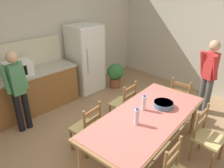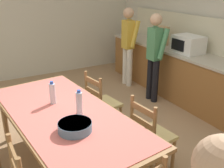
{
  "view_description": "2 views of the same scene",
  "coord_description": "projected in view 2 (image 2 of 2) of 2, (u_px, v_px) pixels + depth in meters",
  "views": [
    {
      "loc": [
        -2.05,
        -2.01,
        2.64
      ],
      "look_at": [
        0.01,
        0.08,
        1.25
      ],
      "focal_mm": 35.0,
      "sensor_mm": 36.0,
      "label": 1
    },
    {
      "loc": [
        2.74,
        -1.14,
        2.08
      ],
      "look_at": [
        0.22,
        0.27,
        0.94
      ],
      "focal_mm": 42.0,
      "sensor_mm": 36.0,
      "label": 2
    }
  ],
  "objects": [
    {
      "name": "chair_side_far_right",
      "position": [
        150.0,
        136.0,
        2.97
      ],
      "size": [
        0.46,
        0.44,
        0.91
      ],
      "rotation": [
        0.0,
        0.0,
        3.25
      ],
      "color": "olive",
      "rests_on": "ground"
    },
    {
      "name": "ground_plane",
      "position": [
        87.0,
        147.0,
        3.5
      ],
      "size": [
        8.32,
        8.32,
        0.0
      ],
      "primitive_type": "plane",
      "color": "#9E7A56"
    },
    {
      "name": "wall_left",
      "position": [
        22.0,
        12.0,
        5.62
      ],
      "size": [
        0.12,
        5.2,
        2.9
      ],
      "primitive_type": "cube",
      "color": "beige",
      "rests_on": "ground"
    },
    {
      "name": "kitchen_counter",
      "position": [
        170.0,
        70.0,
        5.13
      ],
      "size": [
        3.27,
        0.66,
        0.9
      ],
      "color": "brown",
      "rests_on": "ground"
    },
    {
      "name": "counter_splashback",
      "position": [
        186.0,
        30.0,
        4.99
      ],
      "size": [
        3.23,
        0.03,
        0.6
      ],
      "primitive_type": "cube",
      "color": "beige",
      "rests_on": "kitchen_counter"
    },
    {
      "name": "person_at_sink",
      "position": [
        128.0,
        43.0,
        5.32
      ],
      "size": [
        0.4,
        0.28,
        1.6
      ],
      "rotation": [
        0.0,
        0.0,
        1.57
      ],
      "color": "silver",
      "rests_on": "ground"
    },
    {
      "name": "dining_table",
      "position": [
        65.0,
        118.0,
        2.83
      ],
      "size": [
        2.36,
        1.26,
        0.76
      ],
      "rotation": [
        0.0,
        0.0,
        0.11
      ],
      "color": "olive",
      "rests_on": "ground"
    },
    {
      "name": "paper_bag",
      "position": [
        162.0,
        36.0,
        5.11
      ],
      "size": [
        0.24,
        0.16,
        0.36
      ],
      "primitive_type": "cube",
      "color": "tan",
      "rests_on": "kitchen_counter"
    },
    {
      "name": "chair_side_far_left",
      "position": [
        101.0,
        104.0,
        3.74
      ],
      "size": [
        0.47,
        0.46,
        0.91
      ],
      "rotation": [
        0.0,
        0.0,
        3.28
      ],
      "color": "olive",
      "rests_on": "ground"
    },
    {
      "name": "person_at_counter",
      "position": [
        155.0,
        54.0,
        4.59
      ],
      "size": [
        0.4,
        0.27,
        1.58
      ],
      "rotation": [
        0.0,
        0.0,
        1.57
      ],
      "color": "black",
      "rests_on": "ground"
    },
    {
      "name": "serving_bowl",
      "position": [
        75.0,
        126.0,
        2.44
      ],
      "size": [
        0.32,
        0.32,
        0.09
      ],
      "color": "slate",
      "rests_on": "dining_table"
    },
    {
      "name": "microwave",
      "position": [
        188.0,
        44.0,
        4.56
      ],
      "size": [
        0.5,
        0.39,
        0.3
      ],
      "color": "white",
      "rests_on": "kitchen_counter"
    },
    {
      "name": "bottle_off_centre",
      "position": [
        79.0,
        103.0,
        2.74
      ],
      "size": [
        0.07,
        0.07,
        0.27
      ],
      "color": "silver",
      "rests_on": "dining_table"
    },
    {
      "name": "bottle_near_centre",
      "position": [
        53.0,
        93.0,
        2.97
      ],
      "size": [
        0.07,
        0.07,
        0.27
      ],
      "color": "silver",
      "rests_on": "dining_table"
    }
  ]
}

